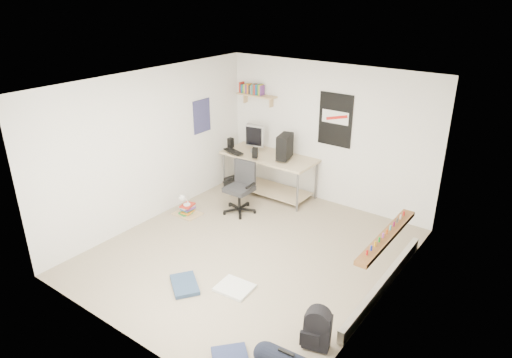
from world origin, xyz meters
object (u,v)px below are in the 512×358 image
Objects in this scene: office_chair at (239,186)px; book_stack at (187,206)px; desk at (269,176)px; backpack at (317,331)px.

book_stack is at bearing -142.67° from office_chair.
office_chair is at bearing -88.45° from desk.
office_chair is 2.09× the size of book_stack.
office_chair is 3.39m from backpack.
backpack is at bearing -23.04° from book_stack.
desk is at bearing 86.55° from office_chair.
desk is at bearing 67.13° from book_stack.
backpack is at bearing -41.98° from office_chair.
desk reaches higher than book_stack.
backpack reaches higher than book_stack.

